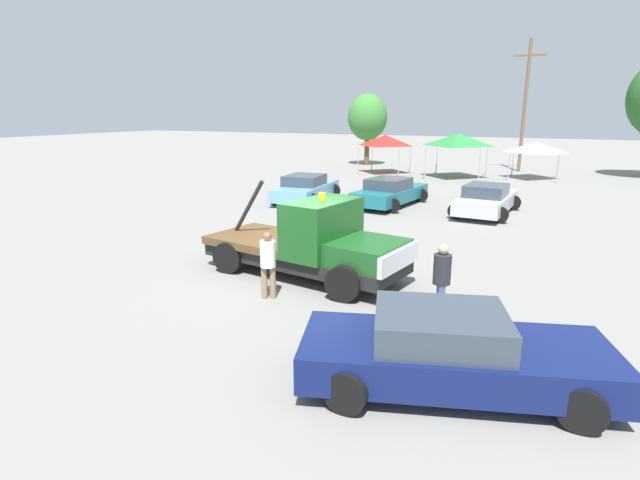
{
  "coord_description": "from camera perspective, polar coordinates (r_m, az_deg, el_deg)",
  "views": [
    {
      "loc": [
        5.98,
        -11.67,
        4.39
      ],
      "look_at": [
        0.5,
        0.0,
        1.05
      ],
      "focal_mm": 28.0,
      "sensor_mm": 36.0,
      "label": 1
    }
  ],
  "objects": [
    {
      "name": "ground_plane",
      "position": [
        13.82,
        -1.88,
        -4.0
      ],
      "size": [
        160.0,
        160.0,
        0.0
      ],
      "primitive_type": "plane",
      "color": "gray"
    },
    {
      "name": "tow_truck",
      "position": [
        13.36,
        -0.7,
        -0.51
      ],
      "size": [
        6.02,
        3.06,
        2.51
      ],
      "rotation": [
        0.0,
        0.0,
        -0.17
      ],
      "color": "black",
      "rests_on": "ground"
    },
    {
      "name": "foreground_car",
      "position": [
        8.44,
        14.73,
        -12.3
      ],
      "size": [
        5.22,
        3.25,
        1.34
      ],
      "rotation": [
        0.0,
        0.0,
        0.3
      ],
      "color": "#0F194C",
      "rests_on": "ground"
    },
    {
      "name": "person_near_truck",
      "position": [
        10.94,
        13.74,
        -4.09
      ],
      "size": [
        0.38,
        0.38,
        1.69
      ],
      "rotation": [
        0.0,
        0.0,
        3.5
      ],
      "color": "#475B84",
      "rests_on": "ground"
    },
    {
      "name": "person_at_hood",
      "position": [
        11.91,
        -5.97,
        -2.34
      ],
      "size": [
        0.37,
        0.37,
        1.64
      ],
      "rotation": [
        0.0,
        0.0,
        2.02
      ],
      "color": "#847051",
      "rests_on": "ground"
    },
    {
      "name": "parked_car_skyblue",
      "position": [
        25.02,
        -1.63,
        5.93
      ],
      "size": [
        2.79,
        4.97,
        1.34
      ],
      "rotation": [
        0.0,
        0.0,
        1.66
      ],
      "color": "#669ED1",
      "rests_on": "ground"
    },
    {
      "name": "parked_car_teal",
      "position": [
        24.04,
        7.99,
        5.43
      ],
      "size": [
        2.9,
        5.05,
        1.34
      ],
      "rotation": [
        0.0,
        0.0,
        1.43
      ],
      "color": "#196670",
      "rests_on": "ground"
    },
    {
      "name": "parked_car_silver",
      "position": [
        22.89,
        18.45,
        4.38
      ],
      "size": [
        2.68,
        4.8,
        1.34
      ],
      "rotation": [
        0.0,
        0.0,
        1.49
      ],
      "color": "#B7B7BC",
      "rests_on": "ground"
    },
    {
      "name": "canopy_tent_red",
      "position": [
        36.66,
        7.47,
        11.22
      ],
      "size": [
        3.05,
        3.05,
        2.74
      ],
      "color": "#9E9EA3",
      "rests_on": "ground"
    },
    {
      "name": "canopy_tent_green",
      "position": [
        35.01,
        15.51,
        10.98
      ],
      "size": [
        3.5,
        3.5,
        2.96
      ],
      "color": "#9E9EA3",
      "rests_on": "ground"
    },
    {
      "name": "canopy_tent_white",
      "position": [
        36.15,
        23.46,
        9.68
      ],
      "size": [
        2.95,
        2.95,
        2.42
      ],
      "color": "#9E9EA3",
      "rests_on": "ground"
    },
    {
      "name": "tree_left",
      "position": [
        42.33,
        5.46,
        13.76
      ],
      "size": [
        3.23,
        3.23,
        5.77
      ],
      "color": "brown",
      "rests_on": "ground"
    },
    {
      "name": "utility_pole",
      "position": [
        40.39,
        22.39,
        14.26
      ],
      "size": [
        2.2,
        0.24,
        9.36
      ],
      "color": "brown",
      "rests_on": "ground"
    }
  ]
}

